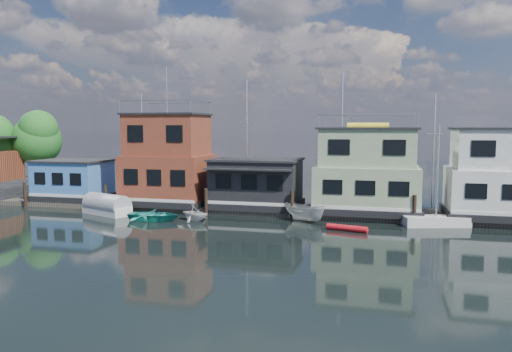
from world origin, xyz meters
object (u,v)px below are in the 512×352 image
(red_kayak, at_px, (347,228))
(tarp_runabout, at_px, (107,206))
(houseboat_white, at_px, (505,175))
(motorboat, at_px, (305,212))
(dinghy_white, at_px, (195,213))
(houseboat_red, at_px, (168,161))
(houseboat_blue, at_px, (73,180))
(dinghy_teal, at_px, (154,215))
(day_sailer, at_px, (436,220))
(houseboat_dark, at_px, (257,183))
(houseboat_green, at_px, (367,172))

(red_kayak, height_order, tarp_runabout, tarp_runabout)
(houseboat_white, xyz_separation_m, motorboat, (-14.36, -3.48, -2.81))
(motorboat, bearing_deg, dinghy_white, 132.92)
(dinghy_white, bearing_deg, houseboat_white, -59.17)
(houseboat_red, bearing_deg, motorboat, -15.38)
(houseboat_blue, bearing_deg, dinghy_teal, -28.24)
(day_sailer, bearing_deg, tarp_runabout, 168.09)
(houseboat_white, height_order, day_sailer, day_sailer)
(dinghy_white, relative_size, day_sailer, 0.33)
(houseboat_white, distance_m, motorboat, 15.04)
(houseboat_dark, height_order, red_kayak, houseboat_dark)
(dinghy_white, height_order, day_sailer, day_sailer)
(houseboat_dark, xyz_separation_m, dinghy_teal, (-6.59, -5.84, -2.01))
(houseboat_dark, relative_size, houseboat_white, 0.88)
(houseboat_green, xyz_separation_m, red_kayak, (-1.08, -6.11, -3.34))
(houseboat_dark, bearing_deg, houseboat_green, 0.12)
(houseboat_dark, height_order, tarp_runabout, houseboat_dark)
(tarp_runabout, bearing_deg, houseboat_blue, 167.62)
(houseboat_red, bearing_deg, houseboat_white, 0.00)
(houseboat_dark, bearing_deg, tarp_runabout, -159.47)
(houseboat_green, distance_m, tarp_runabout, 21.14)
(houseboat_blue, height_order, day_sailer, day_sailer)
(houseboat_white, bearing_deg, tarp_runabout, -171.93)
(motorboat, relative_size, tarp_runabout, 0.79)
(houseboat_blue, bearing_deg, houseboat_green, 0.00)
(red_kayak, bearing_deg, motorboat, 156.46)
(houseboat_dark, xyz_separation_m, motorboat, (4.64, -3.46, -1.69))
(red_kayak, distance_m, dinghy_white, 11.50)
(houseboat_blue, xyz_separation_m, dinghy_teal, (10.91, -5.86, -1.80))
(houseboat_blue, relative_size, red_kayak, 2.22)
(houseboat_red, distance_m, day_sailer, 22.48)
(houseboat_red, height_order, dinghy_teal, houseboat_red)
(day_sailer, bearing_deg, dinghy_teal, 173.12)
(houseboat_white, xyz_separation_m, red_kayak, (-11.08, -6.11, -3.32))
(houseboat_blue, distance_m, dinghy_white, 14.98)
(motorboat, distance_m, day_sailer, 9.39)
(dinghy_white, bearing_deg, houseboat_green, -49.66)
(houseboat_dark, bearing_deg, houseboat_blue, 179.94)
(houseboat_dark, height_order, motorboat, houseboat_dark)
(houseboat_blue, bearing_deg, houseboat_white, 0.00)
(red_kayak, height_order, dinghy_teal, dinghy_teal)
(houseboat_green, relative_size, dinghy_teal, 2.13)
(motorboat, bearing_deg, day_sailer, -54.79)
(red_kayak, height_order, day_sailer, day_sailer)
(houseboat_white, bearing_deg, motorboat, -166.39)
(houseboat_dark, distance_m, day_sailer, 14.41)
(houseboat_white, height_order, tarp_runabout, houseboat_white)
(houseboat_green, xyz_separation_m, motorboat, (-4.36, -3.48, -2.82))
(dinghy_teal, distance_m, day_sailer, 20.82)
(tarp_runabout, xyz_separation_m, dinghy_white, (7.96, -0.87, -0.04))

